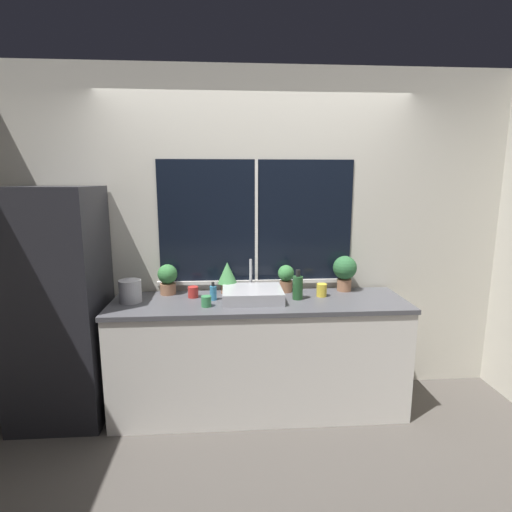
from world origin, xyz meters
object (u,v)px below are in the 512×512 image
potted_plant_center_left (227,275)px  potted_plant_center_right (286,277)px  potted_plant_far_left (168,278)px  refrigerator (58,306)px  kettle (130,290)px  mug_red (193,292)px  mug_yellow (322,290)px  soap_bottle (213,293)px  bottle_tall (298,287)px  potted_plant_far_right (345,270)px  sink (252,294)px  mug_green (206,301)px

potted_plant_center_left → potted_plant_center_right: (0.48, 0.00, -0.02)m
potted_plant_far_left → potted_plant_center_right: bearing=0.0°
refrigerator → kettle: 0.55m
mug_red → mug_yellow: mug_yellow is taller
soap_bottle → bottle_tall: size_ratio=0.60×
potted_plant_far_left → mug_red: 0.25m
potted_plant_far_right → bottle_tall: size_ratio=1.26×
refrigerator → sink: 1.46m
sink → potted_plant_far_left: size_ratio=1.86×
bottle_tall → soap_bottle: bearing=177.9°
kettle → potted_plant_far_right: bearing=6.6°
bottle_tall → kettle: (-1.28, 0.02, -0.00)m
bottle_tall → mug_red: bottle_tall is taller
potted_plant_center_left → kettle: size_ratio=1.35×
potted_plant_center_right → mug_red: 0.77m
sink → potted_plant_far_right: bearing=15.0°
mug_yellow → sink: bearing=-174.2°
mug_red → potted_plant_far_left: bearing=152.5°
bottle_tall → mug_green: size_ratio=2.94×
sink → potted_plant_center_left: sink is taller
potted_plant_center_right → potted_plant_far_right: potted_plant_far_right is taller
potted_plant_center_right → mug_red: potted_plant_center_right is taller
mug_red → sink: bearing=-12.2°
mug_yellow → mug_red: bearing=177.6°
sink → potted_plant_center_left: size_ratio=1.77×
mug_yellow → kettle: (-1.48, -0.04, 0.04)m
mug_green → kettle: bearing=165.1°
refrigerator → mug_yellow: bearing=1.7°
sink → potted_plant_center_right: (0.29, 0.21, 0.08)m
mug_red → mug_green: size_ratio=1.09×
refrigerator → bottle_tall: bearing=0.0°
potted_plant_center_left → potted_plant_far_right: size_ratio=0.88×
potted_plant_center_right → soap_bottle: bearing=-162.2°
kettle → mug_green: bearing=-14.9°
sink → mug_yellow: bearing=5.8°
refrigerator → soap_bottle: 1.16m
mug_red → kettle: (-0.46, -0.09, 0.05)m
mug_green → kettle: 0.60m
refrigerator → potted_plant_center_left: 1.30m
mug_yellow → kettle: kettle is taller
potted_plant_center_left → mug_yellow: potted_plant_center_left is taller
refrigerator → mug_red: bearing=6.0°
mug_yellow → kettle: size_ratio=0.54×
potted_plant_far_left → mug_yellow: (1.23, -0.15, -0.08)m
potted_plant_far_left → bottle_tall: potted_plant_far_left is taller
refrigerator → soap_bottle: size_ratio=12.57×
potted_plant_center_right → mug_yellow: size_ratio=2.20×
bottle_tall → potted_plant_far_left: bearing=168.2°
mug_red → mug_yellow: bearing=-2.4°
mug_yellow → kettle: bearing=-178.3°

